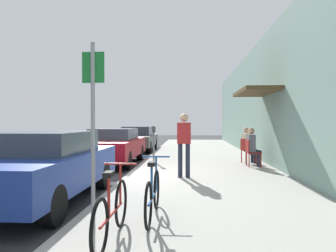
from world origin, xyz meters
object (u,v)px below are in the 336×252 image
Objects in this scene: parked_car_2 at (138,138)px; cafe_chair_1 at (247,149)px; parked_car_0 at (44,165)px; seated_patron_0 at (253,145)px; parking_meter at (154,141)px; seated_patron_1 at (248,144)px; cafe_chair_0 at (251,151)px; bicycle_0 at (112,212)px; parked_car_1 at (114,145)px; bicycle_1 at (153,195)px; street_sign at (93,119)px; pedestrian_standing at (184,140)px.

parked_car_2 is 7.66m from cafe_chair_1.
seated_patron_0 reaches higher than parked_car_0.
cafe_chair_1 is at bearing -50.05° from parked_car_2.
parking_meter is 3.43m from seated_patron_1.
cafe_chair_0 is at bearing -53.83° from parked_car_2.
cafe_chair_1 is 0.67× the size of seated_patron_1.
parked_car_0 is 2.57× the size of bicycle_0.
bicycle_0 is at bearing -113.91° from cafe_chair_0.
seated_patron_0 reaches higher than parked_car_1.
parking_meter is at bearing 178.42° from seated_patron_1.
parking_meter is 6.84m from bicycle_1.
bicycle_0 is 1.97× the size of cafe_chair_1.
parked_car_2 is at bearing 96.62° from street_sign.
pedestrian_standing is (-2.19, -2.26, 0.50)m from cafe_chair_0.
parked_car_0 is 1.00× the size of parked_car_2.
parked_car_1 is 5.04m from cafe_chair_0.
seated_patron_1 is at bearing 89.96° from seated_patron_0.
street_sign is 1.35m from bicycle_0.
parking_meter is 3.38m from cafe_chair_1.
parked_car_1 is at bearing 128.73° from pedestrian_standing.
parked_car_0 is 2.57× the size of bicycle_1.
street_sign is at bearing -154.25° from bicycle_1.
street_sign reaches higher than parked_car_0.
bicycle_0 is 1.00× the size of bicycle_1.
pedestrian_standing reaches higher than seated_patron_1.
parked_car_1 is at bearing 166.95° from cafe_chair_0.
street_sign is at bearing -78.47° from parked_car_1.
seated_patron_0 is (3.42, -0.96, -0.07)m from parking_meter.
seated_patron_1 is (0.06, 0.02, 0.19)m from cafe_chair_1.
parked_car_0 is at bearing -137.46° from seated_patron_0.
cafe_chair_1 is (2.60, 6.67, 0.14)m from bicycle_1.
parked_car_2 is 2.57× the size of bicycle_0.
bicycle_1 is (2.31, -12.54, -0.23)m from parked_car_2.
street_sign is at bearing -116.14° from seated_patron_1.
parking_meter is (1.55, -0.18, 0.17)m from parked_car_1.
parked_car_0 is 11.28m from parked_car_2.
cafe_chair_1 is (4.92, -0.29, -0.09)m from parked_car_1.
parked_car_2 is at bearing 126.51° from seated_patron_0.
cafe_chair_0 is at bearing -94.01° from seated_patron_1.
street_sign is 7.16m from cafe_chair_0.
pedestrian_standing is (2.72, 2.31, 0.39)m from parked_car_0.
bicycle_1 is (0.81, 0.39, -1.16)m from street_sign.
bicycle_1 is 1.01× the size of pedestrian_standing.
pedestrian_standing is at bearing 72.81° from street_sign.
seated_patron_0 is 0.87m from cafe_chair_1.
parked_car_2 is 8.33m from cafe_chair_0.
parked_car_1 is at bearing 176.87° from seated_patron_1.
seated_patron_0 is at bearing 45.11° from pedestrian_standing.
seated_patron_0 is at bearing 2.05° from cafe_chair_0.
seated_patron_1 is at bearing 85.99° from cafe_chair_0.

